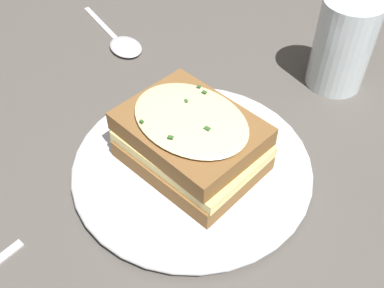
# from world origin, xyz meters

# --- Properties ---
(ground_plane) EXTENTS (2.40, 2.40, 0.00)m
(ground_plane) POSITION_xyz_m (0.00, 0.00, 0.00)
(ground_plane) COLOR #514C47
(dinner_plate) EXTENTS (0.26, 0.26, 0.02)m
(dinner_plate) POSITION_xyz_m (0.03, 0.02, 0.01)
(dinner_plate) COLOR white
(dinner_plate) RESTS_ON ground_plane
(sandwich) EXTENTS (0.17, 0.18, 0.06)m
(sandwich) POSITION_xyz_m (0.03, 0.03, 0.05)
(sandwich) COLOR brown
(sandwich) RESTS_ON dinner_plate
(water_glass) EXTENTS (0.07, 0.07, 0.12)m
(water_glass) POSITION_xyz_m (0.21, -0.14, 0.06)
(water_glass) COLOR silver
(water_glass) RESTS_ON ground_plane
(spoon) EXTENTS (0.14, 0.13, 0.01)m
(spoon) POSITION_xyz_m (0.25, 0.16, 0.00)
(spoon) COLOR silver
(spoon) RESTS_ON ground_plane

